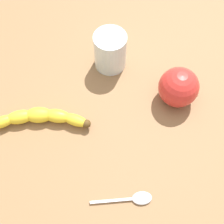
# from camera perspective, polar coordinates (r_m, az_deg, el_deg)

# --- Properties ---
(wooden_tabletop) EXTENTS (1.20, 1.20, 0.03)m
(wooden_tabletop) POSITION_cam_1_polar(r_m,az_deg,el_deg) (0.64, -6.61, -1.41)
(wooden_tabletop) COLOR olive
(wooden_tabletop) RESTS_ON ground
(banana) EXTENTS (0.21, 0.05, 0.03)m
(banana) POSITION_cam_1_polar(r_m,az_deg,el_deg) (0.62, -13.71, -1.08)
(banana) COLOR yellow
(banana) RESTS_ON wooden_tabletop
(smoothie_glass) EXTENTS (0.07, 0.07, 0.09)m
(smoothie_glass) POSITION_cam_1_polar(r_m,az_deg,el_deg) (0.67, -0.35, 11.35)
(smoothie_glass) COLOR silver
(smoothie_glass) RESTS_ON wooden_tabletop
(apple_fruit) EXTENTS (0.08, 0.08, 0.08)m
(apple_fruit) POSITION_cam_1_polar(r_m,az_deg,el_deg) (0.63, 12.45, 4.59)
(apple_fruit) COLOR red
(apple_fruit) RESTS_ON wooden_tabletop
(teaspoon) EXTENTS (0.11, 0.03, 0.01)m
(teaspoon) POSITION_cam_1_polar(r_m,az_deg,el_deg) (0.57, 4.97, -15.94)
(teaspoon) COLOR silver
(teaspoon) RESTS_ON wooden_tabletop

